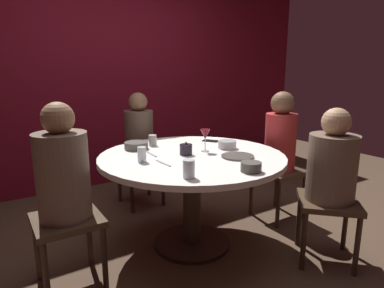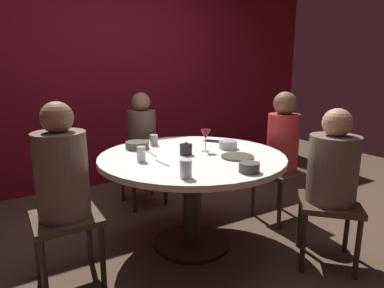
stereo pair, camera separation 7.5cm
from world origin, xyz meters
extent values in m
plane|color=#4C3828|center=(0.00, 0.00, 0.00)|extent=(8.00, 8.00, 0.00)
cube|color=maroon|center=(0.00, 1.86, 1.30)|extent=(6.00, 0.10, 2.60)
cylinder|color=silver|center=(0.00, 0.00, 0.73)|extent=(1.40, 1.40, 0.04)
cylinder|color=#332319|center=(0.00, 0.00, 0.35)|extent=(0.14, 0.14, 0.71)
cylinder|color=#2D2116|center=(0.00, 0.00, 0.01)|extent=(0.60, 0.60, 0.03)
cube|color=#3F2D1E|center=(-0.93, 0.00, 0.45)|extent=(0.40, 0.40, 0.04)
cylinder|color=brown|center=(-0.93, 0.00, 0.74)|extent=(0.32, 0.32, 0.54)
sphere|color=#8C6647|center=(-0.93, 0.00, 1.09)|extent=(0.19, 0.19, 0.19)
cylinder|color=#332319|center=(-1.10, -0.17, 0.21)|extent=(0.04, 0.04, 0.43)
cylinder|color=#332319|center=(-0.76, -0.17, 0.21)|extent=(0.04, 0.04, 0.43)
cylinder|color=#332319|center=(-1.10, 0.17, 0.21)|extent=(0.04, 0.04, 0.43)
cylinder|color=#332319|center=(-0.76, 0.17, 0.21)|extent=(0.04, 0.04, 0.43)
cube|color=#3F2D1E|center=(0.00, 0.98, 0.45)|extent=(0.40, 0.40, 0.04)
cylinder|color=brown|center=(0.00, 0.98, 0.72)|extent=(0.29, 0.29, 0.51)
sphere|color=#8C6647|center=(0.00, 0.98, 1.06)|extent=(0.19, 0.19, 0.19)
cylinder|color=#332319|center=(-0.17, 1.15, 0.21)|extent=(0.04, 0.04, 0.43)
cylinder|color=#332319|center=(-0.17, 0.81, 0.21)|extent=(0.04, 0.04, 0.43)
cylinder|color=#332319|center=(0.17, 1.15, 0.21)|extent=(0.04, 0.04, 0.43)
cylinder|color=#332319|center=(0.17, 0.81, 0.21)|extent=(0.04, 0.04, 0.43)
cube|color=#3F2D1E|center=(0.96, 0.00, 0.45)|extent=(0.40, 0.40, 0.04)
cylinder|color=#B22D2D|center=(0.96, 0.00, 0.73)|extent=(0.28, 0.28, 0.52)
sphere|color=brown|center=(0.96, 0.00, 1.08)|extent=(0.21, 0.21, 0.21)
cylinder|color=#332319|center=(1.13, 0.17, 0.21)|extent=(0.04, 0.04, 0.43)
cylinder|color=#332319|center=(0.79, 0.17, 0.21)|extent=(0.04, 0.04, 0.43)
cylinder|color=#332319|center=(1.13, -0.17, 0.21)|extent=(0.04, 0.04, 0.43)
cylinder|color=#332319|center=(0.79, -0.17, 0.21)|extent=(0.04, 0.04, 0.43)
cube|color=#3F2D1E|center=(0.70, -0.70, 0.45)|extent=(0.57, 0.57, 0.04)
cylinder|color=brown|center=(0.70, -0.70, 0.70)|extent=(0.47, 0.47, 0.47)
sphere|color=tan|center=(0.70, -0.70, 1.02)|extent=(0.19, 0.19, 0.19)
cylinder|color=#332319|center=(0.95, -0.70, 0.21)|extent=(0.04, 0.04, 0.43)
cylinder|color=#332319|center=(0.70, -0.46, 0.21)|extent=(0.04, 0.04, 0.43)
cylinder|color=#332319|center=(0.70, -0.95, 0.21)|extent=(0.04, 0.04, 0.43)
cylinder|color=#332319|center=(0.46, -0.70, 0.21)|extent=(0.04, 0.04, 0.43)
cylinder|color=black|center=(-0.04, 0.02, 0.79)|extent=(0.10, 0.10, 0.08)
sphere|color=#F9D159|center=(-0.04, 0.02, 0.84)|extent=(0.02, 0.02, 0.02)
cylinder|color=silver|center=(0.14, 0.03, 0.75)|extent=(0.06, 0.06, 0.01)
cylinder|color=silver|center=(0.14, 0.03, 0.80)|extent=(0.01, 0.01, 0.09)
cone|color=maroon|center=(0.14, 0.03, 0.88)|extent=(0.08, 0.08, 0.08)
cylinder|color=#4C4742|center=(0.24, -0.25, 0.75)|extent=(0.24, 0.24, 0.01)
cube|color=black|center=(0.39, 0.31, 0.75)|extent=(0.14, 0.16, 0.01)
cylinder|color=#B7B7BC|center=(0.35, 0.01, 0.78)|extent=(0.15, 0.15, 0.06)
cylinder|color=#4C4742|center=(-0.29, 0.39, 0.77)|extent=(0.19, 0.19, 0.06)
cylinder|color=#4C4742|center=(0.08, -0.56, 0.78)|extent=(0.13, 0.13, 0.06)
cylinder|color=silver|center=(-0.40, 0.01, 0.80)|extent=(0.06, 0.06, 0.11)
cylinder|color=#B2ADA3|center=(-0.12, 0.43, 0.79)|extent=(0.07, 0.07, 0.09)
cylinder|color=silver|center=(-0.32, -0.46, 0.80)|extent=(0.07, 0.07, 0.11)
cube|color=#B7B7BC|center=(-0.30, -0.11, 0.75)|extent=(0.03, 0.18, 0.01)
cube|color=#B7B7BC|center=(-0.26, 0.16, 0.75)|extent=(0.03, 0.18, 0.01)
camera|label=1|loc=(-1.29, -2.01, 1.36)|focal=30.55mm
camera|label=2|loc=(-1.23, -2.05, 1.36)|focal=30.55mm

